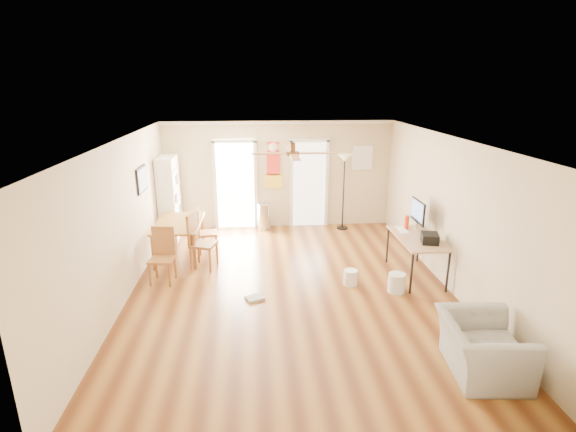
{
  "coord_description": "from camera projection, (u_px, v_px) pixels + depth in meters",
  "views": [
    {
      "loc": [
        -0.6,
        -6.85,
        3.47
      ],
      "look_at": [
        0.0,
        0.6,
        1.15
      ],
      "focal_mm": 26.99,
      "sensor_mm": 36.0,
      "label": 1
    }
  ],
  "objects": [
    {
      "name": "wall_left",
      "position": [
        122.0,
        222.0,
        7.0
      ],
      "size": [
        0.04,
        7.0,
        2.6
      ],
      "primitive_type": null,
      "color": "beige",
      "rests_on": "floor"
    },
    {
      "name": "dining_chair_near",
      "position": [
        161.0,
        257.0,
        7.7
      ],
      "size": [
        0.46,
        0.46,
        0.99
      ],
      "primitive_type": null,
      "rotation": [
        0.0,
        0.0,
        -0.13
      ],
      "color": "#AB6A37",
      "rests_on": "floor"
    },
    {
      "name": "printer",
      "position": [
        430.0,
        238.0,
        7.57
      ],
      "size": [
        0.35,
        0.39,
        0.17
      ],
      "primitive_type": "cube",
      "rotation": [
        0.0,
        0.0,
        -0.24
      ],
      "color": "black",
      "rests_on": "computer_desk"
    },
    {
      "name": "dining_table",
      "position": [
        180.0,
        239.0,
        8.9
      ],
      "size": [
        0.91,
        1.49,
        0.74
      ],
      "primitive_type": null,
      "rotation": [
        0.0,
        0.0,
        -0.01
      ],
      "color": "olive",
      "rests_on": "floor"
    },
    {
      "name": "torchiere_lamp",
      "position": [
        343.0,
        192.0,
        10.44
      ],
      "size": [
        0.44,
        0.44,
        1.85
      ],
      "primitive_type": null,
      "rotation": [
        0.0,
        0.0,
        -0.3
      ],
      "color": "black",
      "rests_on": "floor"
    },
    {
      "name": "floor",
      "position": [
        291.0,
        289.0,
        7.59
      ],
      "size": [
        7.0,
        7.0,
        0.0
      ],
      "primitive_type": "plane",
      "color": "brown",
      "rests_on": "ground"
    },
    {
      "name": "ac_grille",
      "position": [
        362.0,
        158.0,
        10.55
      ],
      "size": [
        0.5,
        0.04,
        0.6
      ],
      "primitive_type": "cube",
      "color": "white",
      "rests_on": "wall_back"
    },
    {
      "name": "keyboard",
      "position": [
        402.0,
        230.0,
        8.24
      ],
      "size": [
        0.16,
        0.45,
        0.02
      ],
      "primitive_type": "cube",
      "rotation": [
        0.0,
        0.0,
        -0.03
      ],
      "color": "white",
      "rests_on": "computer_desk"
    },
    {
      "name": "ceiling_fan",
      "position": [
        293.0,
        153.0,
        6.59
      ],
      "size": [
        1.24,
        1.24,
        0.2
      ],
      "primitive_type": null,
      "color": "#593819",
      "rests_on": "ceiling"
    },
    {
      "name": "wall_right",
      "position": [
        450.0,
        214.0,
        7.42
      ],
      "size": [
        0.04,
        7.0,
        2.6
      ],
      "primitive_type": null,
      "color": "beige",
      "rests_on": "floor"
    },
    {
      "name": "wastebasket_b",
      "position": [
        397.0,
        283.0,
        7.43
      ],
      "size": [
        0.29,
        0.29,
        0.34
      ],
      "primitive_type": "cylinder",
      "rotation": [
        0.0,
        0.0,
        -0.01
      ],
      "color": "white",
      "rests_on": "floor"
    },
    {
      "name": "framed_poster",
      "position": [
        142.0,
        179.0,
        8.22
      ],
      "size": [
        0.04,
        0.66,
        0.48
      ],
      "primitive_type": "cube",
      "color": "black",
      "rests_on": "wall_left"
    },
    {
      "name": "wastebasket_a",
      "position": [
        351.0,
        277.0,
        7.7
      ],
      "size": [
        0.25,
        0.25,
        0.28
      ],
      "primitive_type": "cylinder",
      "rotation": [
        0.0,
        0.0,
        -0.03
      ],
      "color": "white",
      "rests_on": "floor"
    },
    {
      "name": "wall_front",
      "position": [
        325.0,
        335.0,
        3.88
      ],
      "size": [
        5.5,
        0.04,
        2.6
      ],
      "primitive_type": null,
      "color": "beige",
      "rests_on": "floor"
    },
    {
      "name": "bookshelf",
      "position": [
        169.0,
        198.0,
        9.87
      ],
      "size": [
        0.45,
        0.88,
        1.88
      ],
      "primitive_type": null,
      "rotation": [
        0.0,
        0.0,
        -0.09
      ],
      "color": "white",
      "rests_on": "floor"
    },
    {
      "name": "armchair",
      "position": [
        482.0,
        348.0,
        5.31
      ],
      "size": [
        1.03,
        1.15,
        0.69
      ],
      "primitive_type": "imported",
      "rotation": [
        0.0,
        0.0,
        1.47
      ],
      "color": "#9B9B96",
      "rests_on": "floor"
    },
    {
      "name": "wall_back",
      "position": [
        278.0,
        175.0,
        10.54
      ],
      "size": [
        5.5,
        0.04,
        2.6
      ],
      "primitive_type": null,
      "color": "beige",
      "rests_on": "floor"
    },
    {
      "name": "orange_bottle",
      "position": [
        407.0,
        222.0,
        8.28
      ],
      "size": [
        0.1,
        0.1,
        0.26
      ],
      "primitive_type": "cylinder",
      "rotation": [
        0.0,
        0.0,
        -0.16
      ],
      "color": "red",
      "rests_on": "computer_desk"
    },
    {
      "name": "wall_decal",
      "position": [
        273.0,
        165.0,
        10.44
      ],
      "size": [
        0.46,
        0.03,
        1.1
      ],
      "primitive_type": "cube",
      "color": "red",
      "rests_on": "wall_back"
    },
    {
      "name": "computer_desk",
      "position": [
        415.0,
        257.0,
        7.98
      ],
      "size": [
        0.72,
        1.43,
        0.77
      ],
      "primitive_type": null,
      "color": "tan",
      "rests_on": "floor"
    },
    {
      "name": "ceiling",
      "position": [
        291.0,
        140.0,
        6.82
      ],
      "size": [
        5.5,
        7.0,
        0.0
      ],
      "primitive_type": null,
      "color": "silver",
      "rests_on": "floor"
    },
    {
      "name": "kitchen_doorway",
      "position": [
        236.0,
        186.0,
        10.52
      ],
      "size": [
        0.9,
        0.1,
        2.1
      ],
      "primitive_type": null,
      "color": "white",
      "rests_on": "wall_back"
    },
    {
      "name": "trash_can",
      "position": [
        264.0,
        217.0,
        10.55
      ],
      "size": [
        0.31,
        0.31,
        0.65
      ],
      "primitive_type": "cylinder",
      "rotation": [
        0.0,
        0.0,
        -0.04
      ],
      "color": "#B1B1B3",
      "rests_on": "floor"
    },
    {
      "name": "dining_chair_right_b",
      "position": [
        203.0,
        241.0,
        8.31
      ],
      "size": [
        0.55,
        0.55,
        1.08
      ],
      "primitive_type": null,
      "rotation": [
        0.0,
        0.0,
        1.3
      ],
      "color": "brown",
      "rests_on": "floor"
    },
    {
      "name": "bathroom_doorway",
      "position": [
        309.0,
        185.0,
        10.66
      ],
      "size": [
        0.8,
        0.1,
        2.1
      ],
      "primitive_type": null,
      "color": "white",
      "rests_on": "wall_back"
    },
    {
      "name": "dining_chair_right_a",
      "position": [
        208.0,
        231.0,
        9.09
      ],
      "size": [
        0.44,
        0.44,
        0.96
      ],
      "primitive_type": null,
      "rotation": [
        0.0,
        0.0,
        1.68
      ],
      "color": "#A46C34",
      "rests_on": "floor"
    },
    {
      "name": "crown_molding",
      "position": [
        291.0,
        142.0,
        6.84
      ],
      "size": [
        5.5,
        7.0,
        0.08
      ],
      "primitive_type": null,
      "color": "white",
      "rests_on": "wall_back"
    },
    {
      "name": "floor_cloth",
      "position": [
        255.0,
        298.0,
        7.22
      ],
      "size": [
        0.35,
        0.32,
        0.04
      ],
      "primitive_type": "cube",
      "rotation": [
        0.0,
        0.0,
        0.46
      ],
      "color": "#A0A09B",
      "rests_on": "floor"
    },
    {
      "name": "imac",
      "position": [
        418.0,
        215.0,
        8.17
      ],
      "size": [
        0.21,
        0.63,
        0.59
      ],
      "primitive_type": null,
      "rotation": [
        0.0,
        0.0,
        -0.2
      ],
      "color": "black",
      "rests_on": "computer_desk"
    }
  ]
}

